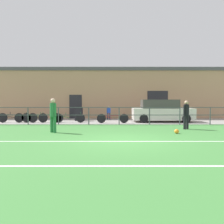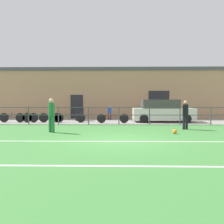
{
  "view_description": "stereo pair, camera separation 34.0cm",
  "coord_description": "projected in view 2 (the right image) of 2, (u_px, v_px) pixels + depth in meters",
  "views": [
    {
      "loc": [
        -0.47,
        -8.76,
        1.55
      ],
      "look_at": [
        -0.42,
        4.44,
        0.91
      ],
      "focal_mm": 36.08,
      "sensor_mm": 36.0,
      "label": 1
    },
    {
      "loc": [
        -0.13,
        -8.76,
        1.55
      ],
      "look_at": [
        -0.42,
        4.44,
        0.91
      ],
      "focal_mm": 36.08,
      "sensor_mm": 36.0,
      "label": 2
    }
  ],
  "objects": [
    {
      "name": "field_line_hash",
      "position": [
        122.0,
        166.0,
        5.34
      ],
      "size": [
        36.0,
        0.11,
        0.0
      ],
      "primitive_type": "cube",
      "color": "white",
      "rests_on": "ground"
    },
    {
      "name": "spectator_child",
      "position": [
        110.0,
        112.0,
        18.54
      ],
      "size": [
        0.31,
        0.2,
        1.14
      ],
      "rotation": [
        0.0,
        0.0,
        3.18
      ],
      "color": "#232D4C",
      "rests_on": "pavement_strip"
    },
    {
      "name": "bicycle_parked_4",
      "position": [
        32.0,
        118.0,
        16.13
      ],
      "size": [
        2.37,
        0.04,
        0.76
      ],
      "color": "black",
      "rests_on": "pavement_strip"
    },
    {
      "name": "player_goalkeeper",
      "position": [
        185.0,
        113.0,
        12.28
      ],
      "size": [
        0.37,
        0.29,
        1.58
      ],
      "rotation": [
        0.0,
        0.0,
        0.6
      ],
      "color": "black",
      "rests_on": "ground"
    },
    {
      "name": "perimeter_fence",
      "position": [
        119.0,
        113.0,
        14.77
      ],
      "size": [
        36.07,
        0.07,
        1.15
      ],
      "color": "#474C51",
      "rests_on": "ground"
    },
    {
      "name": "bicycle_parked_3",
      "position": [
        113.0,
        118.0,
        15.67
      ],
      "size": [
        2.22,
        0.04,
        0.73
      ],
      "color": "black",
      "rests_on": "pavement_strip"
    },
    {
      "name": "field_line_touchline",
      "position": [
        120.0,
        141.0,
        8.62
      ],
      "size": [
        36.0,
        0.11,
        0.0
      ],
      "primitive_type": "cube",
      "color": "white",
      "rests_on": "ground"
    },
    {
      "name": "trash_bin_0",
      "position": [
        80.0,
        114.0,
        17.64
      ],
      "size": [
        0.61,
        0.51,
        1.05
      ],
      "color": "black",
      "rests_on": "pavement_strip"
    },
    {
      "name": "pavement_strip",
      "position": [
        119.0,
        121.0,
        17.3
      ],
      "size": [
        48.0,
        5.0,
        0.02
      ],
      "primitive_type": "cube",
      "color": "gray",
      "rests_on": "ground"
    },
    {
      "name": "clubhouse_facade",
      "position": [
        118.0,
        93.0,
        20.89
      ],
      "size": [
        28.0,
        2.56,
        4.53
      ],
      "color": "tan",
      "rests_on": "ground"
    },
    {
      "name": "bicycle_parked_2",
      "position": [
        45.0,
        118.0,
        16.1
      ],
      "size": [
        2.35,
        0.04,
        0.77
      ],
      "color": "black",
      "rests_on": "pavement_strip"
    },
    {
      "name": "bicycle_parked_0",
      "position": [
        70.0,
        118.0,
        16.07
      ],
      "size": [
        2.19,
        0.04,
        0.74
      ],
      "color": "black",
      "rests_on": "pavement_strip"
    },
    {
      "name": "soccer_ball_match",
      "position": [
        175.0,
        132.0,
        10.63
      ],
      "size": [
        0.22,
        0.22,
        0.22
      ],
      "primitive_type": "sphere",
      "color": "orange",
      "rests_on": "ground"
    },
    {
      "name": "bicycle_parked_1",
      "position": [
        16.0,
        117.0,
        16.15
      ],
      "size": [
        2.36,
        0.04,
        0.77
      ],
      "color": "black",
      "rests_on": "pavement_strip"
    },
    {
      "name": "player_striker",
      "position": [
        51.0,
        113.0,
        11.08
      ],
      "size": [
        0.38,
        0.33,
        1.68
      ],
      "rotation": [
        0.0,
        0.0,
        5.59
      ],
      "color": "#237038",
      "rests_on": "ground"
    },
    {
      "name": "ground",
      "position": [
        120.0,
        141.0,
        8.82
      ],
      "size": [
        60.0,
        44.0,
        0.04
      ],
      "primitive_type": "cube",
      "color": "#42843D"
    },
    {
      "name": "parked_car_red",
      "position": [
        162.0,
        111.0,
        16.57
      ],
      "size": [
        4.4,
        1.9,
        1.64
      ],
      "color": "silver",
      "rests_on": "pavement_strip"
    }
  ]
}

